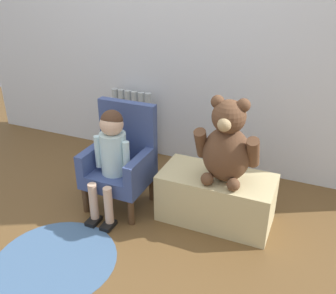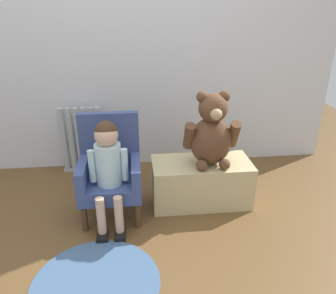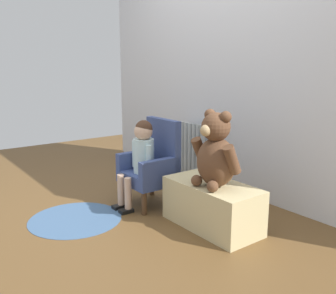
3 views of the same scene
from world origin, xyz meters
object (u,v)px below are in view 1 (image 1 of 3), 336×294
Objects in this scene: low_bench at (216,198)px; large_teddy_bear at (227,146)px; child_figure at (111,149)px; floor_rug at (55,260)px; radiator at (132,124)px; child_armchair at (121,160)px.

large_teddy_bear is (0.05, -0.03, 0.40)m from low_bench.
floor_rug is at bearing -96.36° from child_figure.
low_bench is 1.03× the size of floor_rug.
child_figure is at bearing -164.73° from low_bench.
large_teddy_bear reaches higher than child_figure.
child_figure is at bearing 83.64° from floor_rug.
radiator is 0.73m from child_armchair.
child_armchair is 0.99× the size of child_figure.
radiator reaches higher than low_bench.
low_bench is at bearing 15.27° from child_figure.
child_armchair reaches higher than low_bench.
floor_rug is (0.22, -1.35, -0.29)m from radiator.
radiator is at bearing 99.21° from floor_rug.
radiator is 1.20m from large_teddy_bear.
large_teddy_bear reaches higher than low_bench.
child_figure is 0.73m from floor_rug.
low_bench is at bearing 5.75° from child_armchair.
low_bench is (0.65, 0.18, -0.30)m from child_figure.
child_armchair is 0.74m from large_teddy_bear.
large_teddy_bear is (0.99, -0.63, 0.27)m from radiator.
radiator is 1.12m from low_bench.
radiator is at bearing 147.07° from low_bench.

